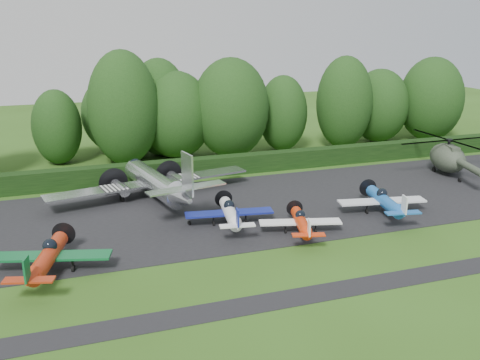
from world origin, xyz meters
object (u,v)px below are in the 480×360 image
object	(u,v)px
light_plane_orange	(301,222)
sign_board	(415,147)
light_plane_blue	(384,201)
helicopter	(448,156)
transport_plane	(155,183)
light_plane_red	(48,257)
light_plane_white	(230,213)

from	to	relation	value
light_plane_orange	sign_board	world-z (taller)	light_plane_orange
light_plane_orange	light_plane_blue	xyz separation A→B (m)	(8.65, 1.80, 0.19)
light_plane_blue	helicopter	distance (m)	15.98
transport_plane	light_plane_red	size ratio (longest dim) A/B	2.35
helicopter	sign_board	xyz separation A→B (m)	(1.19, 7.24, -0.79)
light_plane_red	light_plane_blue	distance (m)	27.38
transport_plane	light_plane_white	size ratio (longest dim) A/B	2.58
light_plane_red	light_plane_white	xyz separation A→B (m)	(13.90, 4.31, -0.12)
light_plane_orange	helicopter	bearing A→B (deg)	9.84
sign_board	light_plane_orange	bearing A→B (deg)	-135.03
light_plane_red	helicopter	bearing A→B (deg)	-0.14
light_plane_red	sign_board	xyz separation A→B (m)	(41.91, 18.46, 0.02)
light_plane_red	helicopter	xyz separation A→B (m)	(40.72, 11.22, 0.81)
transport_plane	helicopter	world-z (taller)	transport_plane
light_plane_blue	sign_board	distance (m)	21.55
transport_plane	light_plane_blue	world-z (taller)	transport_plane
light_plane_white	helicopter	world-z (taller)	helicopter
helicopter	light_plane_red	bearing A→B (deg)	-179.14
transport_plane	light_plane_orange	distance (m)	14.94
transport_plane	light_plane_blue	bearing A→B (deg)	-17.30
light_plane_white	light_plane_blue	distance (m)	13.45
light_plane_red	light_plane_orange	world-z (taller)	light_plane_red
light_plane_blue	light_plane_red	bearing A→B (deg)	175.09
light_plane_orange	helicopter	world-z (taller)	helicopter
light_plane_orange	sign_board	xyz separation A→B (m)	(23.31, 17.59, 0.26)
sign_board	light_plane_blue	bearing A→B (deg)	-124.94
light_plane_white	sign_board	bearing A→B (deg)	18.17
transport_plane	light_plane_white	bearing A→B (deg)	-49.30
light_plane_white	light_plane_red	bearing A→B (deg)	-171.39
light_plane_white	helicopter	distance (m)	27.71
light_plane_red	light_plane_white	world-z (taller)	light_plane_red
light_plane_red	sign_board	world-z (taller)	light_plane_red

